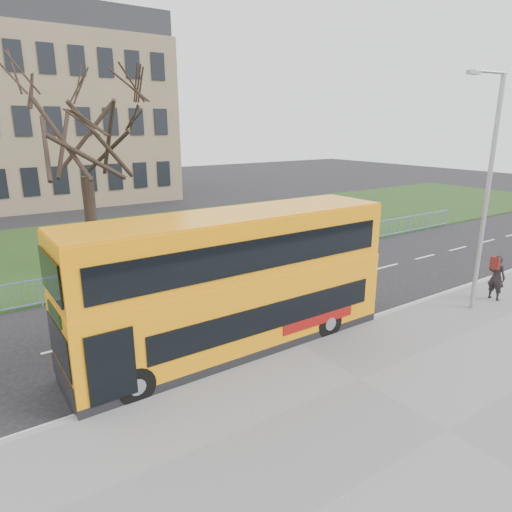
# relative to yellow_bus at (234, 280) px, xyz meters

# --- Properties ---
(ground) EXTENTS (120.00, 120.00, 0.00)m
(ground) POSITION_rel_yellow_bus_xyz_m (1.71, 0.51, -2.26)
(ground) COLOR black
(ground) RESTS_ON ground
(pavement) EXTENTS (80.00, 10.50, 0.12)m
(pavement) POSITION_rel_yellow_bus_xyz_m (1.71, -6.24, -2.20)
(pavement) COLOR slate
(pavement) RESTS_ON ground
(kerb) EXTENTS (80.00, 0.20, 0.14)m
(kerb) POSITION_rel_yellow_bus_xyz_m (1.71, -1.04, -2.19)
(kerb) COLOR gray
(kerb) RESTS_ON ground
(grass_verge) EXTENTS (80.00, 15.40, 0.08)m
(grass_verge) POSITION_rel_yellow_bus_xyz_m (1.71, 14.81, -2.22)
(grass_verge) COLOR #213814
(grass_verge) RESTS_ON ground
(guard_railing) EXTENTS (40.00, 0.12, 1.10)m
(guard_railing) POSITION_rel_yellow_bus_xyz_m (1.71, 7.11, -1.71)
(guard_railing) COLOR #7497CF
(guard_railing) RESTS_ON ground
(bare_tree) EXTENTS (7.32, 7.32, 10.45)m
(bare_tree) POSITION_rel_yellow_bus_xyz_m (-1.29, 10.51, 3.05)
(bare_tree) COLOR black
(bare_tree) RESTS_ON grass_verge
(yellow_bus) EXTENTS (10.05, 2.46, 4.21)m
(yellow_bus) POSITION_rel_yellow_bus_xyz_m (0.00, 0.00, 0.00)
(yellow_bus) COLOR #FF970A
(yellow_bus) RESTS_ON ground
(pedestrian) EXTENTS (0.44, 0.66, 1.80)m
(pedestrian) POSITION_rel_yellow_bus_xyz_m (10.44, -2.47, -1.24)
(pedestrian) COLOR black
(pedestrian) RESTS_ON pavement
(street_lamp) EXTENTS (1.75, 0.40, 8.27)m
(street_lamp) POSITION_rel_yellow_bus_xyz_m (8.78, -2.47, 2.40)
(street_lamp) COLOR #979BA0
(street_lamp) RESTS_ON pavement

